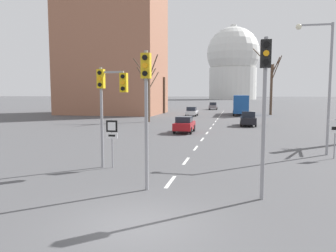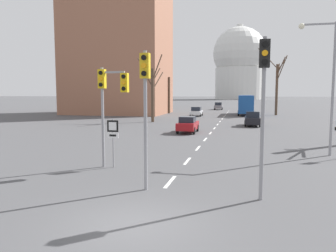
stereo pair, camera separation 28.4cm
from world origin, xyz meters
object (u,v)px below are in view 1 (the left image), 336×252
at_px(street_lamp_right, 323,74).
at_px(sedan_near_left, 184,124).
at_px(city_bus, 241,103).
at_px(traffic_signal_near_left, 109,92).
at_px(sedan_far_left, 213,106).
at_px(traffic_signal_near_right, 265,89).
at_px(traffic_signal_centre_tall, 146,94).
at_px(sedan_near_right, 248,119).
at_px(speed_limit_sign, 335,132).
at_px(sedan_mid_centre, 192,111).
at_px(route_sign_post, 112,135).

bearing_deg(street_lamp_right, sedan_near_left, 136.13).
bearing_deg(city_bus, traffic_signal_near_left, -99.04).
bearing_deg(sedan_far_left, city_bus, -71.09).
bearing_deg(traffic_signal_near_right, sedan_far_left, 95.47).
relative_size(traffic_signal_centre_tall, city_bus, 0.50).
xyz_separation_m(traffic_signal_near_left, sedan_near_left, (1.39, 15.79, -3.06)).
bearing_deg(sedan_far_left, sedan_near_right, -80.03).
distance_m(traffic_signal_near_left, speed_limit_sign, 13.19).
bearing_deg(sedan_near_left, sedan_mid_centre, 95.94).
xyz_separation_m(traffic_signal_centre_tall, sedan_mid_centre, (-3.97, 42.83, -2.98)).
bearing_deg(city_bus, traffic_signal_near_right, -89.77).
bearing_deg(street_lamp_right, route_sign_post, -151.98).
height_order(sedan_near_right, sedan_mid_centre, sedan_near_right).
height_order(route_sign_post, speed_limit_sign, route_sign_post).
bearing_deg(route_sign_post, sedan_near_right, 72.42).
xyz_separation_m(street_lamp_right, sedan_near_right, (-3.78, 17.95, -4.11)).
bearing_deg(speed_limit_sign, sedan_mid_centre, 110.76).
xyz_separation_m(route_sign_post, sedan_near_right, (7.60, 24.00, -0.85)).
relative_size(speed_limit_sign, sedan_mid_centre, 0.58).
height_order(traffic_signal_centre_tall, route_sign_post, traffic_signal_centre_tall).
distance_m(sedan_near_right, city_bus, 20.63).
height_order(sedan_mid_centre, city_bus, city_bus).
bearing_deg(speed_limit_sign, route_sign_post, -157.65).
distance_m(traffic_signal_near_left, city_bus, 45.20).
bearing_deg(speed_limit_sign, sedan_near_right, 102.67).
height_order(speed_limit_sign, street_lamp_right, street_lamp_right).
relative_size(sedan_near_right, city_bus, 0.39).
distance_m(route_sign_post, sedan_near_right, 25.19).
xyz_separation_m(traffic_signal_centre_tall, street_lamp_right, (8.60, 9.48, 1.19)).
bearing_deg(traffic_signal_centre_tall, city_bus, 85.01).
relative_size(traffic_signal_near_right, sedan_mid_centre, 1.45).
height_order(traffic_signal_near_left, route_sign_post, traffic_signal_near_left).
relative_size(street_lamp_right, sedan_far_left, 2.12).
xyz_separation_m(traffic_signal_centre_tall, city_bus, (4.19, 48.01, -1.73)).
relative_size(traffic_signal_centre_tall, sedan_near_right, 1.31).
bearing_deg(sedan_far_left, traffic_signal_near_right, -84.53).
bearing_deg(traffic_signal_centre_tall, speed_limit_sign, 42.37).
height_order(traffic_signal_near_left, traffic_signal_centre_tall, traffic_signal_centre_tall).
distance_m(traffic_signal_centre_tall, city_bus, 48.22).
xyz_separation_m(street_lamp_right, sedan_mid_centre, (-12.57, 33.35, -4.17)).
distance_m(street_lamp_right, sedan_far_left, 57.61).
xyz_separation_m(traffic_signal_near_left, traffic_signal_near_right, (7.29, -3.67, 0.11)).
distance_m(traffic_signal_centre_tall, traffic_signal_near_right, 4.40).
distance_m(traffic_signal_centre_tall, sedan_near_left, 19.49).
bearing_deg(city_bus, sedan_near_right, -88.26).
relative_size(speed_limit_sign, sedan_far_left, 0.61).
distance_m(traffic_signal_near_left, sedan_mid_centre, 39.56).
bearing_deg(street_lamp_right, sedan_mid_centre, 110.65).
bearing_deg(sedan_near_right, traffic_signal_near_left, -107.83).
xyz_separation_m(traffic_signal_centre_tall, sedan_far_left, (-1.96, 65.97, -2.92)).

